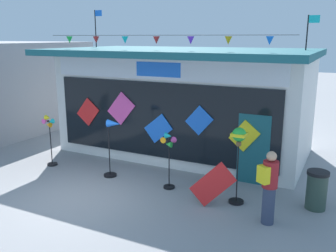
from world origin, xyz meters
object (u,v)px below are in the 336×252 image
at_px(wind_spinner_center_right, 239,146).
at_px(wind_spinner_center_left, 169,151).
at_px(kite_shop_building, 186,100).
at_px(trash_bin, 317,190).
at_px(wind_spinner_far_left, 49,133).
at_px(display_kite_on_ground, 213,184).
at_px(wind_spinner_left, 112,140).
at_px(person_mid_plaza, 269,186).

bearing_deg(wind_spinner_center_right, wind_spinner_center_left, 178.67).
bearing_deg(kite_shop_building, trash_bin, -31.62).
relative_size(wind_spinner_far_left, wind_spinner_center_left, 1.05).
bearing_deg(display_kite_on_ground, wind_spinner_far_left, 175.39).
distance_m(wind_spinner_left, wind_spinner_center_right, 3.79).
xyz_separation_m(trash_bin, display_kite_on_ground, (-2.29, -0.98, 0.08)).
height_order(kite_shop_building, display_kite_on_ground, kite_shop_building).
xyz_separation_m(wind_spinner_far_left, wind_spinner_center_right, (6.15, -0.02, 0.40)).
bearing_deg(display_kite_on_ground, kite_shop_building, 122.25).
distance_m(trash_bin, display_kite_on_ground, 2.49).
distance_m(wind_spinner_far_left, wind_spinner_center_left, 4.23).
bearing_deg(kite_shop_building, wind_spinner_center_right, -49.70).
bearing_deg(trash_bin, wind_spinner_center_left, -172.35).
relative_size(kite_shop_building, wind_spinner_center_left, 5.47).
bearing_deg(trash_bin, kite_shop_building, 148.38).
distance_m(kite_shop_building, wind_spinner_far_left, 4.77).
height_order(kite_shop_building, person_mid_plaza, kite_shop_building).
bearing_deg(wind_spinner_center_right, person_mid_plaza, -38.32).
relative_size(kite_shop_building, wind_spinner_far_left, 5.20).
xyz_separation_m(wind_spinner_center_right, display_kite_on_ground, (-0.48, -0.44, -0.93)).
distance_m(kite_shop_building, display_kite_on_ground, 4.80).
relative_size(kite_shop_building, wind_spinner_left, 4.96).
bearing_deg(wind_spinner_left, wind_spinner_center_right, -1.37).
xyz_separation_m(kite_shop_building, display_kite_on_ground, (2.47, -3.91, -1.30)).
distance_m(wind_spinner_center_left, person_mid_plaza, 2.94).
xyz_separation_m(wind_spinner_far_left, person_mid_plaza, (7.06, -0.74, -0.21)).
distance_m(wind_spinner_far_left, wind_spinner_center_right, 6.16).
height_order(person_mid_plaza, trash_bin, person_mid_plaza).
bearing_deg(wind_spinner_left, person_mid_plaza, -9.84).
height_order(wind_spinner_left, wind_spinner_center_left, wind_spinner_left).
bearing_deg(wind_spinner_far_left, wind_spinner_center_left, 0.35).
xyz_separation_m(wind_spinner_far_left, trash_bin, (7.95, 0.53, -0.61)).
bearing_deg(trash_bin, wind_spinner_center_right, -163.21).
bearing_deg(trash_bin, wind_spinner_far_left, -176.21).
bearing_deg(trash_bin, display_kite_on_ground, -156.72).
relative_size(wind_spinner_left, person_mid_plaza, 1.04).
bearing_deg(wind_spinner_center_right, wind_spinner_left, 178.63).
distance_m(wind_spinner_center_left, trash_bin, 3.81).
bearing_deg(wind_spinner_center_left, wind_spinner_center_right, -1.33).
height_order(kite_shop_building, wind_spinner_left, kite_shop_building).
distance_m(wind_spinner_far_left, wind_spinner_left, 2.38).
distance_m(kite_shop_building, person_mid_plaza, 5.78).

